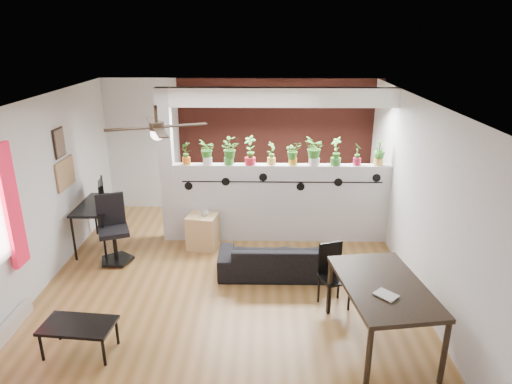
# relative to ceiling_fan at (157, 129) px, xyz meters

# --- Properties ---
(room_shell) EXTENTS (6.30, 7.10, 2.90)m
(room_shell) POSITION_rel_ceiling_fan_xyz_m (0.80, 0.30, -1.01)
(room_shell) COLOR brown
(room_shell) RESTS_ON ground
(partition_wall) EXTENTS (3.60, 0.18, 1.35)m
(partition_wall) POSITION_rel_ceiling_fan_xyz_m (1.60, 1.80, -1.64)
(partition_wall) COLOR #BCBCC1
(partition_wall) RESTS_ON ground
(ceiling_header) EXTENTS (3.60, 0.18, 0.30)m
(ceiling_header) POSITION_rel_ceiling_fan_xyz_m (1.60, 1.80, 0.14)
(ceiling_header) COLOR white
(ceiling_header) RESTS_ON room_shell
(pier_column) EXTENTS (0.22, 0.20, 2.60)m
(pier_column) POSITION_rel_ceiling_fan_xyz_m (-0.31, 1.80, -1.01)
(pier_column) COLOR #BCBCC1
(pier_column) RESTS_ON ground
(brick_panel) EXTENTS (3.90, 0.05, 2.60)m
(brick_panel) POSITION_rel_ceiling_fan_xyz_m (1.60, 3.27, -1.01)
(brick_panel) COLOR #AE4232
(brick_panel) RESTS_ON ground
(vine_decal) EXTENTS (3.31, 0.01, 0.30)m
(vine_decal) POSITION_rel_ceiling_fan_xyz_m (1.60, 1.70, -1.23)
(vine_decal) COLOR black
(vine_decal) RESTS_ON partition_wall
(baseboard_heater) EXTENTS (0.08, 1.00, 0.18)m
(baseboard_heater) POSITION_rel_ceiling_fan_xyz_m (-1.74, -0.90, -2.22)
(baseboard_heater) COLOR beige
(baseboard_heater) RESTS_ON ground
(corkboard) EXTENTS (0.03, 0.60, 0.45)m
(corkboard) POSITION_rel_ceiling_fan_xyz_m (-1.78, 1.25, -0.96)
(corkboard) COLOR #987049
(corkboard) RESTS_ON room_shell
(framed_art) EXTENTS (0.03, 0.34, 0.44)m
(framed_art) POSITION_rel_ceiling_fan_xyz_m (-1.78, 1.20, -0.46)
(framed_art) COLOR #8C7259
(framed_art) RESTS_ON room_shell
(ceiling_fan) EXTENTS (1.19, 1.19, 0.43)m
(ceiling_fan) POSITION_rel_ceiling_fan_xyz_m (0.00, 0.00, 0.00)
(ceiling_fan) COLOR black
(ceiling_fan) RESTS_ON room_shell
(potted_plant_0) EXTENTS (0.25, 0.24, 0.39)m
(potted_plant_0) POSITION_rel_ceiling_fan_xyz_m (0.02, 1.80, -0.76)
(potted_plant_0) COLOR orange
(potted_plant_0) RESTS_ON partition_wall
(potted_plant_1) EXTENTS (0.24, 0.26, 0.42)m
(potted_plant_1) POSITION_rel_ceiling_fan_xyz_m (0.37, 1.80, -0.74)
(potted_plant_1) COLOR silver
(potted_plant_1) RESTS_ON partition_wall
(potted_plant_2) EXTENTS (0.29, 0.29, 0.44)m
(potted_plant_2) POSITION_rel_ceiling_fan_xyz_m (0.72, 1.80, -0.73)
(potted_plant_2) COLOR #3B8B32
(potted_plant_2) RESTS_ON partition_wall
(potted_plant_3) EXTENTS (0.32, 0.30, 0.48)m
(potted_plant_3) POSITION_rel_ceiling_fan_xyz_m (1.07, 1.80, -0.71)
(potted_plant_3) COLOR red
(potted_plant_3) RESTS_ON partition_wall
(potted_plant_4) EXTENTS (0.23, 0.24, 0.39)m
(potted_plant_4) POSITION_rel_ceiling_fan_xyz_m (1.42, 1.80, -0.76)
(potted_plant_4) COLOR #E1B44F
(potted_plant_4) RESTS_ON partition_wall
(potted_plant_5) EXTENTS (0.23, 0.20, 0.39)m
(potted_plant_5) POSITION_rel_ceiling_fan_xyz_m (1.78, 1.80, -0.76)
(potted_plant_5) COLOR orange
(potted_plant_5) RESTS_ON partition_wall
(potted_plant_6) EXTENTS (0.25, 0.29, 0.48)m
(potted_plant_6) POSITION_rel_ceiling_fan_xyz_m (2.13, 1.80, -0.71)
(potted_plant_6) COLOR silver
(potted_plant_6) RESTS_ON partition_wall
(potted_plant_7) EXTENTS (0.29, 0.31, 0.47)m
(potted_plant_7) POSITION_rel_ceiling_fan_xyz_m (2.48, 1.80, -0.72)
(potted_plant_7) COLOR #37822F
(potted_plant_7) RESTS_ON partition_wall
(potted_plant_8) EXTENTS (0.17, 0.20, 0.37)m
(potted_plant_8) POSITION_rel_ceiling_fan_xyz_m (2.83, 1.80, -0.77)
(potted_plant_8) COLOR #B81D3F
(potted_plant_8) RESTS_ON partition_wall
(potted_plant_9) EXTENTS (0.22, 0.25, 0.43)m
(potted_plant_9) POSITION_rel_ceiling_fan_xyz_m (3.18, 1.80, -0.74)
(potted_plant_9) COLOR gold
(potted_plant_9) RESTS_ON partition_wall
(sofa) EXTENTS (1.66, 0.65, 0.49)m
(sofa) POSITION_rel_ceiling_fan_xyz_m (1.51, 0.60, -2.07)
(sofa) COLOR black
(sofa) RESTS_ON ground
(cube_shelf) EXTENTS (0.54, 0.50, 0.58)m
(cube_shelf) POSITION_rel_ceiling_fan_xyz_m (0.29, 1.46, -2.03)
(cube_shelf) COLOR tan
(cube_shelf) RESTS_ON ground
(cup) EXTENTS (0.15, 0.15, 0.10)m
(cup) POSITION_rel_ceiling_fan_xyz_m (0.34, 1.46, -1.69)
(cup) COLOR gray
(cup) RESTS_ON cube_shelf
(computer_desk) EXTENTS (0.57, 1.07, 0.77)m
(computer_desk) POSITION_rel_ceiling_fan_xyz_m (-1.43, 1.46, -1.62)
(computer_desk) COLOR black
(computer_desk) RESTS_ON ground
(monitor) EXTENTS (0.34, 0.17, 0.19)m
(monitor) POSITION_rel_ceiling_fan_xyz_m (-1.43, 1.61, -1.45)
(monitor) COLOR black
(monitor) RESTS_ON computer_desk
(office_chair) EXTENTS (0.58, 0.58, 1.06)m
(office_chair) POSITION_rel_ceiling_fan_xyz_m (-1.03, 0.97, -1.85)
(office_chair) COLOR black
(office_chair) RESTS_ON ground
(dining_table) EXTENTS (1.08, 1.56, 0.79)m
(dining_table) POSITION_rel_ceiling_fan_xyz_m (2.64, -1.00, -1.61)
(dining_table) COLOR black
(dining_table) RESTS_ON ground
(book) EXTENTS (0.28, 0.29, 0.02)m
(book) POSITION_rel_ceiling_fan_xyz_m (2.54, -1.30, -1.51)
(book) COLOR gray
(book) RESTS_ON dining_table
(folding_chair) EXTENTS (0.44, 0.44, 0.86)m
(folding_chair) POSITION_rel_ceiling_fan_xyz_m (2.20, -0.17, -1.81)
(folding_chair) COLOR black
(folding_chair) RESTS_ON ground
(coffee_table) EXTENTS (0.83, 0.51, 0.37)m
(coffee_table) POSITION_rel_ceiling_fan_xyz_m (-0.76, -1.21, -1.98)
(coffee_table) COLOR black
(coffee_table) RESTS_ON ground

